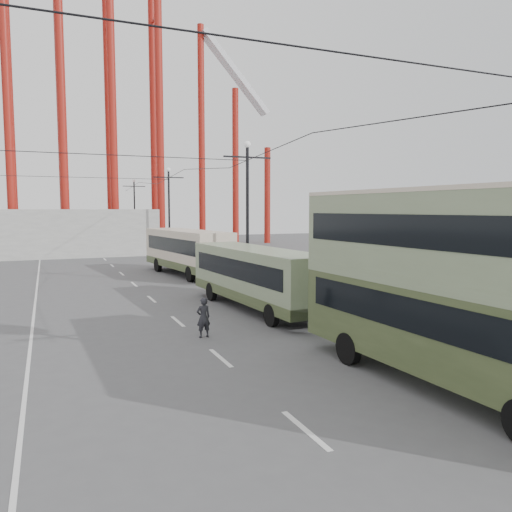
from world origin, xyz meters
name	(u,v)px	position (x,y,z in m)	size (l,w,h in m)	color
ground	(303,394)	(0.00, 0.00, 0.00)	(160.00, 160.00, 0.00)	#4D4D50
road_markings	(142,289)	(-0.86, 19.70, 0.01)	(12.52, 120.00, 0.01)	silver
lamp_post_mid	(247,215)	(5.60, 18.00, 4.68)	(3.20, 0.44, 9.32)	black
lamp_post_far	(169,212)	(5.60, 40.00, 4.68)	(3.20, 0.44, 9.32)	black
lamp_post_distant	(135,211)	(5.60, 62.00, 4.68)	(3.20, 0.44, 9.32)	black
roller_coaster	(73,66)	(-2.49, 56.89, 22.92)	(52.95, 5.00, 55.48)	maroon
fairground_shed	(49,232)	(-6.00, 47.00, 2.50)	(22.00, 10.00, 5.00)	#999894
double_decker_bus	(449,277)	(3.96, -1.11, 3.15)	(3.18, 10.59, 5.62)	#374324
single_decker_green	(256,275)	(3.34, 11.19, 1.73)	(3.27, 11.01, 3.07)	#707F5D
single_decker_cream	(187,250)	(3.53, 25.25, 1.93)	(4.23, 11.30, 3.43)	beige
pedestrian	(203,318)	(-0.73, 6.87, 0.79)	(0.58, 0.38, 1.58)	#222227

